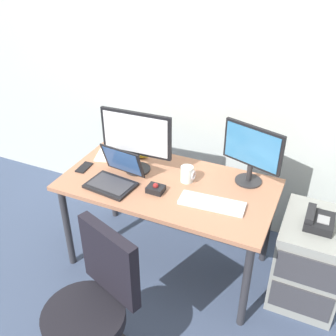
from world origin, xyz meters
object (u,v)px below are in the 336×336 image
monitor_main (136,137)px  laptop (115,176)px  coffee_mug (187,174)px  desk_phone (318,221)px  paper_notepad (107,155)px  trackball_mouse (156,189)px  monitor_side (252,151)px  banana (137,155)px  file_cabinet (309,260)px  cell_phone (84,167)px  keyboard (212,203)px  office_chair (94,315)px

monitor_main → laptop: (-0.06, -0.21, -0.21)m
coffee_mug → monitor_main: bearing=-178.3°
desk_phone → paper_notepad: (-1.54, 0.06, 0.07)m
trackball_mouse → paper_notepad: (-0.54, 0.28, -0.02)m
desk_phone → laptop: size_ratio=0.59×
monitor_side → banana: size_ratio=2.16×
file_cabinet → banana: bearing=175.6°
desk_phone → coffee_mug: coffee_mug is taller
trackball_mouse → coffee_mug: coffee_mug is taller
file_cabinet → cell_phone: (-1.61, -0.18, 0.41)m
trackball_mouse → banana: 0.47m
desk_phone → laptop: laptop is taller
monitor_side → keyboard: size_ratio=0.98×
office_chair → banana: (-0.33, 1.13, 0.32)m
desk_phone → monitor_side: (-0.48, 0.14, 0.30)m
trackball_mouse → banana: (-0.32, 0.34, -0.00)m
laptop → trackball_mouse: bearing=3.8°
monitor_main → cell_phone: 0.46m
file_cabinet → trackball_mouse: size_ratio=5.60×
coffee_mug → banana: (-0.46, 0.14, -0.04)m
paper_notepad → keyboard: bearing=-15.8°
desk_phone → paper_notepad: size_ratio=0.96×
keyboard → banana: (-0.70, 0.32, 0.01)m
office_chair → trackball_mouse: 0.85m
office_chair → monitor_main: 1.15m
cell_phone → desk_phone: bearing=2.3°
office_chair → coffee_mug: 1.06m
monitor_main → file_cabinet: bearing=2.2°
trackball_mouse → cell_phone: 0.60m
monitor_main → laptop: size_ratio=1.49×
file_cabinet → monitor_main: size_ratio=1.21×
banana → monitor_side: bearing=1.7°
monitor_side → paper_notepad: 1.09m
office_chair → trackball_mouse: size_ratio=8.39×
monitor_main → paper_notepad: monitor_main is taller
keyboard → paper_notepad: size_ratio=2.02×
laptop → cell_phone: 0.31m
desk_phone → trackball_mouse: bearing=-167.7°
file_cabinet → coffee_mug: 0.99m
keyboard → coffee_mug: size_ratio=3.80×
office_chair → coffee_mug: size_ratio=8.37×
monitor_side → trackball_mouse: bearing=-145.0°
monitor_side → paper_notepad: monitor_side is taller
office_chair → monitor_side: size_ratio=2.25×
monitor_side → keyboard: 0.44m
trackball_mouse → laptop: bearing=-176.2°
keyboard → paper_notepad: keyboard is taller
desk_phone → trackball_mouse: size_ratio=1.82×
desk_phone → banana: bearing=174.9°
laptop → coffee_mug: bearing=26.8°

